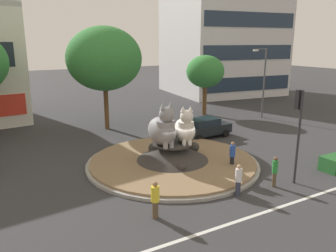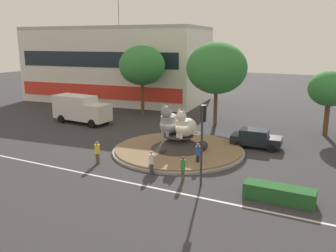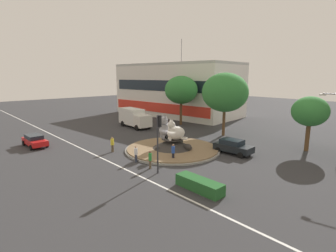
# 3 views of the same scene
# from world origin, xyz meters

# --- Properties ---
(ground_plane) EXTENTS (160.00, 160.00, 0.00)m
(ground_plane) POSITION_xyz_m (0.00, 0.00, 0.00)
(ground_plane) COLOR #333335
(lane_centreline) EXTENTS (112.00, 0.20, 0.01)m
(lane_centreline) POSITION_xyz_m (0.00, -7.63, 0.00)
(lane_centreline) COLOR silver
(lane_centreline) RESTS_ON ground
(roundabout_island) EXTENTS (11.08, 11.08, 1.46)m
(roundabout_island) POSITION_xyz_m (0.01, 0.02, 0.46)
(roundabout_island) COLOR gray
(roundabout_island) RESTS_ON ground
(cat_statue_grey) EXTENTS (1.84, 2.84, 2.78)m
(cat_statue_grey) POSITION_xyz_m (-0.77, -0.12, 2.47)
(cat_statue_grey) COLOR gray
(cat_statue_grey) RESTS_ON roundabout_island
(cat_statue_white) EXTENTS (2.20, 2.50, 2.44)m
(cat_statue_white) POSITION_xyz_m (0.75, -0.29, 2.35)
(cat_statue_white) COLOR silver
(cat_statue_white) RESTS_ON roundabout_island
(traffic_light_mast) EXTENTS (0.33, 0.46, 5.26)m
(traffic_light_mast) POSITION_xyz_m (4.44, -5.88, 3.65)
(traffic_light_mast) COLOR #2D2D33
(traffic_light_mast) RESTS_ON ground
(shophouse_block) EXTENTS (28.09, 15.67, 16.69)m
(shophouse_block) POSITION_xyz_m (-20.27, 20.59, 5.58)
(shophouse_block) COLOR silver
(shophouse_block) RESTS_ON ground
(clipped_hedge_strip) EXTENTS (4.02, 1.20, 0.90)m
(clipped_hedge_strip) POSITION_xyz_m (9.31, -5.93, 0.45)
(clipped_hedge_strip) COLOR #235B28
(clipped_hedge_strip) RESTS_ON ground
(broadleaf_tree_behind_island) EXTENTS (6.55, 6.55, 9.06)m
(broadleaf_tree_behind_island) POSITION_xyz_m (-0.59, 10.80, 6.27)
(broadleaf_tree_behind_island) COLOR brown
(broadleaf_tree_behind_island) RESTS_ON ground
(second_tree_near_tower) EXTENTS (5.73, 5.73, 8.60)m
(second_tree_near_tower) POSITION_xyz_m (-10.86, 12.27, 6.14)
(second_tree_near_tower) COLOR brown
(second_tree_near_tower) RESTS_ON ground
(third_tree_left) EXTENTS (4.01, 4.01, 6.35)m
(third_tree_left) POSITION_xyz_m (10.67, 11.45, 4.61)
(third_tree_left) COLOR brown
(third_tree_left) RESTS_ON ground
(pedestrian_white_shirt) EXTENTS (0.35, 0.35, 1.70)m
(pedestrian_white_shirt) POSITION_xyz_m (0.61, -5.65, 0.90)
(pedestrian_white_shirt) COLOR #33384C
(pedestrian_white_shirt) RESTS_ON ground
(pedestrian_yellow_shirt) EXTENTS (0.39, 0.39, 1.76)m
(pedestrian_yellow_shirt) POSITION_xyz_m (-4.15, -5.56, 0.93)
(pedestrian_yellow_shirt) COLOR brown
(pedestrian_yellow_shirt) RESTS_ON ground
(pedestrian_green_shirt) EXTENTS (0.30, 0.30, 1.74)m
(pedestrian_green_shirt) POSITION_xyz_m (3.07, -5.77, 0.94)
(pedestrian_green_shirt) COLOR brown
(pedestrian_green_shirt) RESTS_ON ground
(pedestrian_blue_shirt) EXTENTS (0.36, 0.36, 1.76)m
(pedestrian_blue_shirt) POSITION_xyz_m (2.82, -2.55, 0.93)
(pedestrian_blue_shirt) COLOR black
(pedestrian_blue_shirt) RESTS_ON ground
(sedan_on_far_lane) EXTENTS (4.37, 2.32, 1.61)m
(sedan_on_far_lane) POSITION_xyz_m (5.52, 4.14, 0.84)
(sedan_on_far_lane) COLOR black
(sedan_on_far_lane) RESTS_ON ground
(delivery_box_truck) EXTENTS (7.14, 3.05, 3.10)m
(delivery_box_truck) POSITION_xyz_m (-14.58, 4.79, 1.66)
(delivery_box_truck) COLOR silver
(delivery_box_truck) RESTS_ON ground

